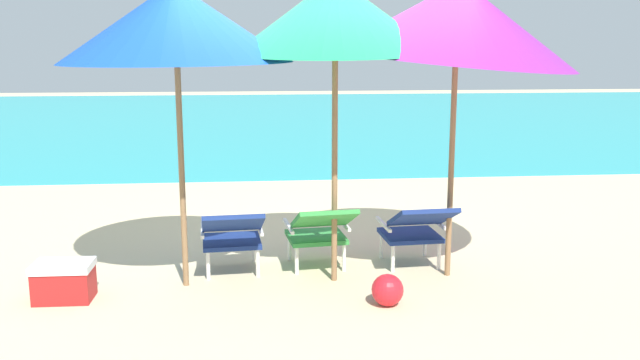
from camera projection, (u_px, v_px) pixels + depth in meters
name	position (u px, v px, depth m)	size (l,w,h in m)	color
ground_plane	(297.00, 180.00, 10.35)	(40.00, 40.00, 0.00)	beige
ocean_band	(278.00, 118.00, 19.12)	(40.00, 18.00, 0.01)	#28B2B7
lounge_chair_left	(232.00, 233.00, 5.98)	(0.60, 0.91, 0.68)	navy
lounge_chair_center	(320.00, 229.00, 6.12)	(0.63, 0.93, 0.68)	#338E3D
lounge_chair_right	(416.00, 227.00, 6.18)	(0.59, 0.91, 0.68)	navy
beach_umbrella_left	(176.00, 23.00, 5.41)	(2.61, 2.61, 2.55)	olive
beach_umbrella_center	(335.00, 15.00, 5.52)	(2.07, 2.09, 2.64)	olive
beach_umbrella_right	(457.00, 21.00, 5.66)	(2.84, 2.82, 2.67)	olive
beach_ball	(387.00, 290.00, 5.37)	(0.26, 0.26, 0.26)	red
cooler_box	(64.00, 281.00, 5.48)	(0.47, 0.33, 0.32)	red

